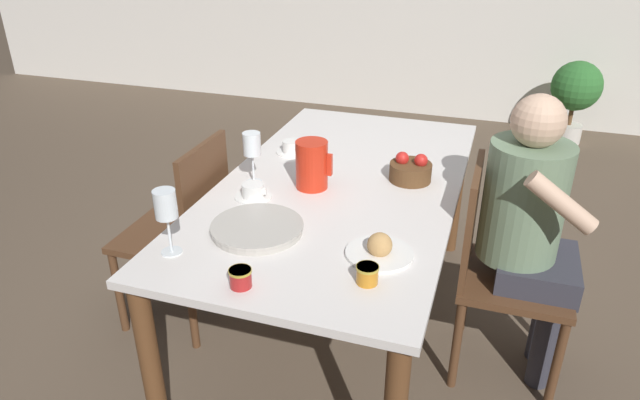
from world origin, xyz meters
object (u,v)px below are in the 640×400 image
(chair_person_side, at_px, (498,268))
(wine_glass_water, at_px, (252,146))
(bread_plate, at_px, (379,249))
(jam_jar_amber, at_px, (367,274))
(serving_tray, at_px, (257,228))
(teacup_across, at_px, (292,148))
(fruit_bowl, at_px, (411,170))
(potted_plant, at_px, (576,91))
(red_pitcher, at_px, (312,164))
(wine_glass_juice, at_px, (166,208))
(teacup_near_person, at_px, (253,192))
(person_seated, at_px, (530,220))
(chair_opposite, at_px, (184,229))
(jam_jar_red, at_px, (240,277))

(chair_person_side, height_order, wine_glass_water, wine_glass_water)
(bread_plate, height_order, jam_jar_amber, bread_plate)
(serving_tray, xyz_separation_m, bread_plate, (0.44, -0.01, 0.01))
(teacup_across, bearing_deg, fruit_bowl, -12.64)
(wine_glass_water, relative_size, potted_plant, 0.32)
(red_pitcher, xyz_separation_m, fruit_bowl, (0.37, 0.19, -0.06))
(wine_glass_juice, xyz_separation_m, bread_plate, (0.65, 0.20, -0.14))
(red_pitcher, distance_m, wine_glass_juice, 0.68)
(chair_person_side, height_order, potted_plant, chair_person_side)
(wine_glass_juice, xyz_separation_m, teacup_near_person, (0.09, 0.45, -0.14))
(fruit_bowl, bearing_deg, serving_tray, -125.85)
(wine_glass_water, bearing_deg, potted_plant, 63.54)
(bread_plate, height_order, fruit_bowl, fruit_bowl)
(wine_glass_juice, bearing_deg, person_seated, 30.34)
(teacup_near_person, height_order, bread_plate, bread_plate)
(teacup_across, relative_size, serving_tray, 0.45)
(teacup_near_person, bearing_deg, serving_tray, -62.86)
(chair_person_side, bearing_deg, person_seated, 100.67)
(chair_person_side, xyz_separation_m, wine_glass_water, (-1.01, -0.06, 0.41))
(teacup_near_person, height_order, teacup_across, same)
(chair_person_side, relative_size, jam_jar_amber, 12.71)
(teacup_across, xyz_separation_m, bread_plate, (0.59, -0.74, -0.00))
(chair_opposite, xyz_separation_m, fruit_bowl, (0.94, 0.28, 0.30))
(wine_glass_water, relative_size, jam_jar_amber, 3.11)
(red_pitcher, distance_m, teacup_near_person, 0.26)
(bread_plate, distance_m, fruit_bowl, 0.61)
(chair_opposite, height_order, serving_tray, chair_opposite)
(red_pitcher, relative_size, wine_glass_water, 0.90)
(person_seated, xyz_separation_m, teacup_near_person, (-1.04, -0.21, 0.06))
(red_pitcher, height_order, wine_glass_water, wine_glass_water)
(serving_tray, bearing_deg, bread_plate, -1.92)
(teacup_across, distance_m, bread_plate, 0.95)
(chair_opposite, xyz_separation_m, potted_plant, (1.81, 3.04, -0.04))
(chair_person_side, relative_size, wine_glass_juice, 3.94)
(person_seated, bearing_deg, red_pitcher, -87.09)
(fruit_bowl, relative_size, potted_plant, 0.26)
(chair_person_side, relative_size, serving_tray, 2.74)
(wine_glass_juice, bearing_deg, bread_plate, 16.78)
(teacup_across, relative_size, jam_jar_red, 2.06)
(wine_glass_water, xyz_separation_m, jam_jar_red, (0.26, -0.68, -0.13))
(fruit_bowl, bearing_deg, wine_glass_water, -159.54)
(wine_glass_juice, bearing_deg, wine_glass_water, 86.57)
(wine_glass_water, height_order, serving_tray, wine_glass_water)
(chair_opposite, height_order, wine_glass_juice, wine_glass_juice)
(red_pitcher, xyz_separation_m, teacup_across, (-0.21, 0.32, -0.08))
(wine_glass_juice, bearing_deg, chair_person_side, 31.72)
(teacup_near_person, bearing_deg, red_pitcher, 41.29)
(wine_glass_juice, relative_size, jam_jar_red, 3.23)
(person_seated, height_order, teacup_near_person, person_seated)
(serving_tray, bearing_deg, jam_jar_amber, -21.97)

